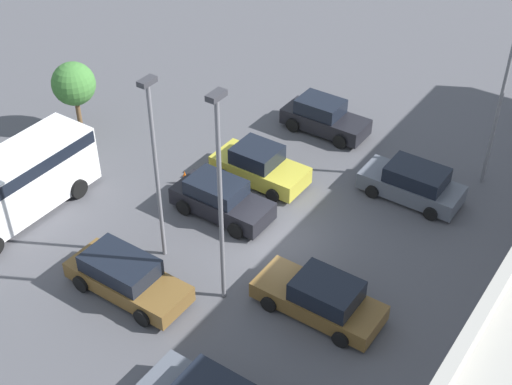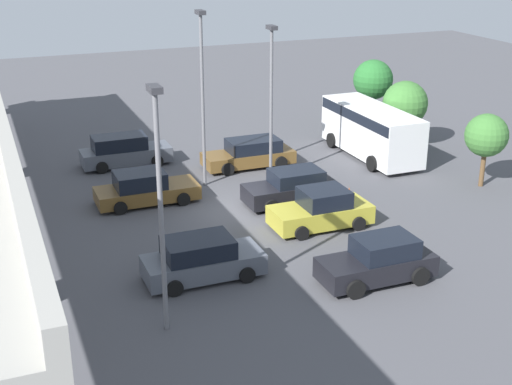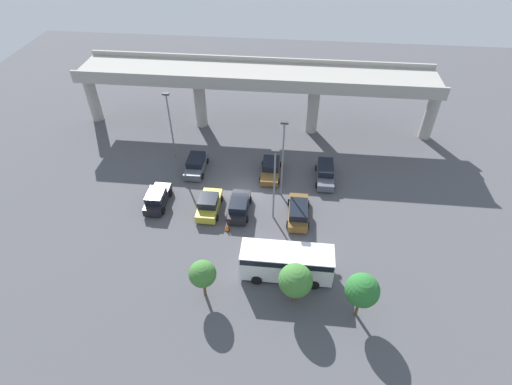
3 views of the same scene
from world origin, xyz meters
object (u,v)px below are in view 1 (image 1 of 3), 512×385
at_px(lamp_post_mid_lot, 503,90).
at_px(parked_car_3, 221,199).
at_px(parked_car_1, 413,183).
at_px(parked_car_5, 126,276).
at_px(shuttle_bus, 12,182).
at_px(lamp_post_by_overpass, 155,159).
at_px(parked_car_2, 259,166).
at_px(traffic_cone, 185,178).
at_px(parked_car_0, 324,117).
at_px(lamp_post_near_aisle, 220,189).
at_px(parked_car_4, 321,298).
at_px(tree_front_left, 74,84).

bearing_deg(lamp_post_mid_lot, parked_car_3, -44.40).
bearing_deg(lamp_post_mid_lot, parked_car_1, -36.27).
height_order(parked_car_5, shuttle_bus, shuttle_bus).
bearing_deg(parked_car_1, lamp_post_by_overpass, 53.77).
height_order(parked_car_2, traffic_cone, parked_car_2).
relative_size(parked_car_0, lamp_post_near_aisle, 0.50).
bearing_deg(parked_car_1, parked_car_0, -23.63).
distance_m(parked_car_4, lamp_post_by_overpass, 7.79).
height_order(parked_car_1, parked_car_3, parked_car_3).
height_order(lamp_post_by_overpass, tree_front_left, lamp_post_by_overpass).
distance_m(parked_car_2, lamp_post_by_overpass, 7.37).
height_order(lamp_post_near_aisle, lamp_post_by_overpass, lamp_post_near_aisle).
bearing_deg(shuttle_bus, lamp_post_near_aisle, -84.43).
xyz_separation_m(lamp_post_mid_lot, tree_front_left, (7.16, -18.17, -2.08)).
height_order(lamp_post_by_overpass, traffic_cone, lamp_post_by_overpass).
relative_size(parked_car_1, parked_car_2, 1.02).
height_order(parked_car_3, traffic_cone, parked_car_3).
bearing_deg(parked_car_0, shuttle_bus, -119.30).
height_order(parked_car_0, traffic_cone, parked_car_0).
bearing_deg(parked_car_1, shuttle_bus, 38.29).
bearing_deg(shuttle_bus, parked_car_4, -80.32).
relative_size(lamp_post_by_overpass, tree_front_left, 2.11).
xyz_separation_m(parked_car_3, parked_car_4, (2.59, 6.39, -0.06)).
bearing_deg(lamp_post_mid_lot, parked_car_5, -30.80).
distance_m(lamp_post_near_aisle, lamp_post_mid_lot, 13.57).
height_order(parked_car_2, lamp_post_near_aisle, lamp_post_near_aisle).
bearing_deg(lamp_post_near_aisle, lamp_post_by_overpass, -99.59).
distance_m(parked_car_1, parked_car_3, 8.39).
distance_m(parked_car_1, parked_car_4, 8.21).
distance_m(parked_car_0, shuttle_bus, 15.05).
xyz_separation_m(shuttle_bus, lamp_post_near_aisle, (-0.98, 10.10, 3.33)).
height_order(parked_car_5, traffic_cone, parked_car_5).
xyz_separation_m(parked_car_3, lamp_post_near_aisle, (3.90, 3.02, 4.22)).
height_order(parked_car_4, shuttle_bus, shuttle_bus).
relative_size(parked_car_2, lamp_post_mid_lot, 0.54).
distance_m(parked_car_1, lamp_post_mid_lot, 5.38).
xyz_separation_m(parked_car_1, lamp_post_by_overpass, (8.95, -6.56, 3.83)).
height_order(parked_car_5, lamp_post_near_aisle, lamp_post_near_aisle).
xyz_separation_m(parked_car_5, shuttle_bus, (-0.84, -6.94, 0.94)).
distance_m(parked_car_2, lamp_post_mid_lot, 10.86).
distance_m(parked_car_3, traffic_cone, 2.76).
bearing_deg(parked_car_5, shuttle_bus, 173.08).
height_order(shuttle_bus, traffic_cone, shuttle_bus).
xyz_separation_m(parked_car_3, traffic_cone, (-0.79, -2.61, -0.44)).
bearing_deg(lamp_post_by_overpass, lamp_post_near_aisle, 80.41).
bearing_deg(lamp_post_mid_lot, lamp_post_by_overpass, -36.24).
relative_size(shuttle_bus, tree_front_left, 2.02).
distance_m(parked_car_2, tree_front_left, 10.04).
distance_m(parked_car_1, parked_car_2, 6.81).
height_order(lamp_post_near_aisle, lamp_post_mid_lot, lamp_post_near_aisle).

